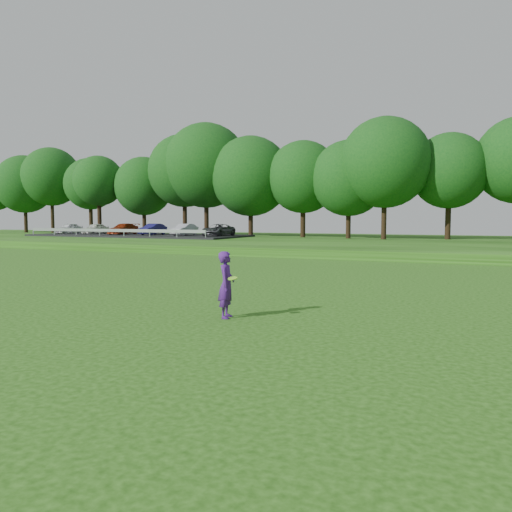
% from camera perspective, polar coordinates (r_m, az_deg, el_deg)
% --- Properties ---
extents(ground, '(140.00, 140.00, 0.00)m').
position_cam_1_polar(ground, '(15.36, -18.63, -5.55)').
color(ground, '#1A420C').
rests_on(ground, ground).
extents(berm, '(130.00, 30.00, 0.60)m').
position_cam_1_polar(berm, '(46.23, 11.64, 1.45)').
color(berm, '#1A420C').
rests_on(berm, ground).
extents(walking_path, '(130.00, 1.60, 0.04)m').
position_cam_1_polar(walking_path, '(32.79, 6.08, -0.14)').
color(walking_path, gray).
rests_on(walking_path, ground).
extents(treeline, '(104.00, 7.00, 15.00)m').
position_cam_1_polar(treeline, '(50.38, 12.83, 10.55)').
color(treeline, '#0F4213').
rests_on(treeline, berm).
extents(parking_lot, '(24.00, 9.00, 1.38)m').
position_cam_1_polar(parking_lot, '(55.48, -13.13, 2.68)').
color(parking_lot, black).
rests_on(parking_lot, berm).
extents(woman, '(0.68, 0.72, 1.73)m').
position_cam_1_polar(woman, '(12.91, -3.39, -3.30)').
color(woman, '#491A77').
rests_on(woman, ground).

